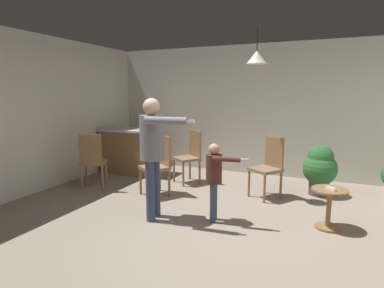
# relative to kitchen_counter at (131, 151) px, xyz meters

# --- Properties ---
(ground) EXTENTS (7.68, 7.68, 0.00)m
(ground) POSITION_rel_kitchen_counter_xyz_m (2.45, -2.18, -0.48)
(ground) COLOR gray
(wall_back) EXTENTS (6.40, 0.10, 2.70)m
(wall_back) POSITION_rel_kitchen_counter_xyz_m (2.45, 1.02, 0.87)
(wall_back) COLOR beige
(wall_back) RESTS_ON ground
(wall_left) EXTENTS (0.10, 6.40, 2.70)m
(wall_left) POSITION_rel_kitchen_counter_xyz_m (-0.75, -2.18, 0.87)
(wall_left) COLOR beige
(wall_left) RESTS_ON ground
(kitchen_counter) EXTENTS (1.26, 0.66, 0.95)m
(kitchen_counter) POSITION_rel_kitchen_counter_xyz_m (0.00, 0.00, 0.00)
(kitchen_counter) COLOR olive
(kitchen_counter) RESTS_ON ground
(side_table_by_couch) EXTENTS (0.44, 0.44, 0.52)m
(side_table_by_couch) POSITION_rel_kitchen_counter_xyz_m (3.93, -1.42, -0.15)
(side_table_by_couch) COLOR olive
(side_table_by_couch) RESTS_ON ground
(person_adult) EXTENTS (0.83, 0.47, 1.64)m
(person_adult) POSITION_rel_kitchen_counter_xyz_m (1.75, -2.02, 0.54)
(person_adult) COLOR #384260
(person_adult) RESTS_ON ground
(person_child) EXTENTS (0.57, 0.30, 1.06)m
(person_child) POSITION_rel_kitchen_counter_xyz_m (2.53, -1.78, 0.18)
(person_child) COLOR #384260
(person_child) RESTS_ON ground
(dining_chair_by_counter) EXTENTS (0.59, 0.59, 1.00)m
(dining_chair_by_counter) POSITION_rel_kitchen_counter_xyz_m (3.01, -0.48, 0.07)
(dining_chair_by_counter) COLOR olive
(dining_chair_by_counter) RESTS_ON ground
(dining_chair_near_wall) EXTENTS (0.58, 0.58, 1.00)m
(dining_chair_near_wall) POSITION_rel_kitchen_counter_xyz_m (1.29, -1.08, 0.07)
(dining_chair_near_wall) COLOR olive
(dining_chair_near_wall) RESTS_ON ground
(dining_chair_centre_back) EXTENTS (0.58, 0.58, 1.00)m
(dining_chair_centre_back) POSITION_rel_kitchen_counter_xyz_m (1.47, -0.19, 0.07)
(dining_chair_centre_back) COLOR olive
(dining_chair_centre_back) RESTS_ON ground
(dining_chair_spare) EXTENTS (0.57, 0.57, 1.00)m
(dining_chair_spare) POSITION_rel_kitchen_counter_xyz_m (0.06, -1.28, 0.07)
(dining_chair_spare) COLOR olive
(dining_chair_spare) RESTS_ON ground
(potted_plant_corner) EXTENTS (0.56, 0.56, 0.86)m
(potted_plant_corner) POSITION_rel_kitchen_counter_xyz_m (3.78, -0.01, -0.01)
(potted_plant_corner) COLOR #4C4742
(potted_plant_corner) RESTS_ON ground
(spare_remote_on_table) EXTENTS (0.12, 0.11, 0.04)m
(spare_remote_on_table) POSITION_rel_kitchen_counter_xyz_m (3.94, -1.46, 0.06)
(spare_remote_on_table) COLOR white
(spare_remote_on_table) RESTS_ON side_table_by_couch
(ceiling_light_pendant) EXTENTS (0.32, 0.32, 0.55)m
(ceiling_light_pendant) POSITION_rel_kitchen_counter_xyz_m (2.79, -0.63, 1.77)
(ceiling_light_pendant) COLOR silver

